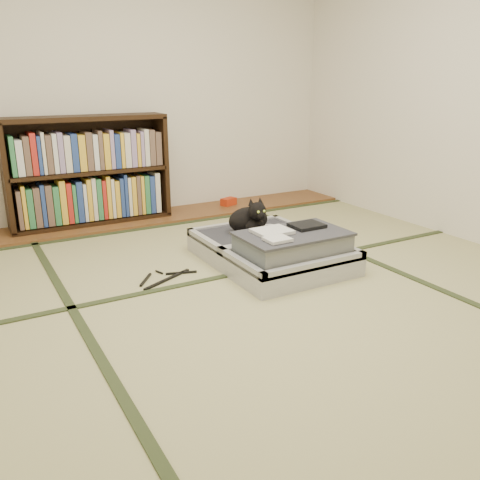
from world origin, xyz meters
TOP-DOWN VIEW (x-y plane):
  - floor at (0.00, 0.00)m, footprint 4.50×4.50m
  - wood_strip at (0.00, 2.00)m, footprint 4.00×0.50m
  - red_item at (0.87, 2.03)m, footprint 0.17×0.14m
  - room_shell at (0.00, 0.00)m, footprint 4.50×4.50m
  - tatami_borders at (0.00, 0.49)m, footprint 4.00×4.50m
  - bookcase at (-0.46, 2.07)m, footprint 1.35×0.31m
  - suitcase at (0.37, 0.43)m, footprint 0.79×1.05m
  - cat at (0.35, 0.72)m, footprint 0.35×0.35m
  - cable_coil at (0.53, 0.76)m, footprint 0.11×0.11m
  - hanger at (-0.38, 0.56)m, footprint 0.41×0.28m

SIDE VIEW (x-z plane):
  - floor at x=0.00m, z-range 0.00..0.00m
  - tatami_borders at x=0.00m, z-range 0.00..0.01m
  - hanger at x=-0.38m, z-range 0.00..0.01m
  - wood_strip at x=0.00m, z-range 0.00..0.02m
  - red_item at x=0.87m, z-range 0.02..0.09m
  - suitcase at x=0.37m, z-range -0.05..0.26m
  - cable_coil at x=0.53m, z-range 0.15..0.18m
  - cat at x=0.35m, z-range 0.11..0.40m
  - bookcase at x=-0.46m, z-range -0.01..0.91m
  - room_shell at x=0.00m, z-range -0.79..3.71m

